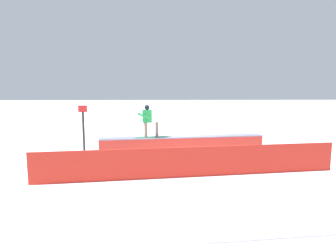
% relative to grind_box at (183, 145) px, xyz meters
% --- Properties ---
extents(ground_plane, '(120.00, 120.00, 0.00)m').
position_rel_grind_box_xyz_m(ground_plane, '(0.00, 0.00, -0.34)').
color(ground_plane, white).
extents(grind_box, '(7.50, 1.56, 0.74)m').
position_rel_grind_box_xyz_m(grind_box, '(0.00, 0.00, 0.00)').
color(grind_box, red).
rests_on(grind_box, ground_plane).
extents(snowboarder, '(1.50, 0.59, 1.45)m').
position_rel_grind_box_xyz_m(snowboarder, '(1.57, 0.21, 1.19)').
color(snowboarder, '#298154').
rests_on(snowboarder, grind_box).
extents(safety_fence, '(10.08, 1.34, 1.01)m').
position_rel_grind_box_xyz_m(safety_fence, '(0.00, 3.61, 0.17)').
color(safety_fence, red).
rests_on(safety_fence, ground_plane).
extents(trail_marker, '(0.40, 0.10, 2.14)m').
position_rel_grind_box_xyz_m(trail_marker, '(4.56, -0.27, 0.81)').
color(trail_marker, '#262628').
rests_on(trail_marker, ground_plane).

